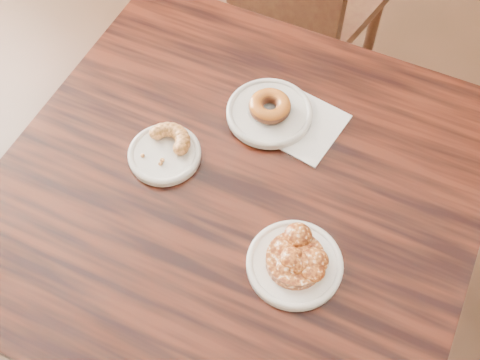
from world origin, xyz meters
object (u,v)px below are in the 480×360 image
Objects in this scene: apple_fritter at (296,259)px; cruller_fragment at (164,149)px; chair_far at (311,0)px; cafe_table at (238,268)px; glazed_donut at (270,106)px.

apple_fritter is 0.33m from cruller_fragment.
cafe_table is at bearing 111.95° from chair_far.
chair_far is 0.78m from glazed_donut.
cafe_table is 0.88m from chair_far.
cafe_table is 10.41× the size of glazed_donut.
apple_fritter is at bearing 119.68° from chair_far.
glazed_donut is 0.33m from apple_fritter.
glazed_donut is (-0.05, 0.17, 0.41)m from cafe_table.
cruller_fragment is at bearing 178.50° from cafe_table.
apple_fritter is (0.23, -0.24, -0.00)m from glazed_donut.
chair_far is at bearing 100.42° from cafe_table.
cafe_table is 0.45m from apple_fritter.
cafe_table is 0.98× the size of chair_far.
glazed_donut reaches higher than cruller_fragment.
chair_far is 0.92m from cruller_fragment.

